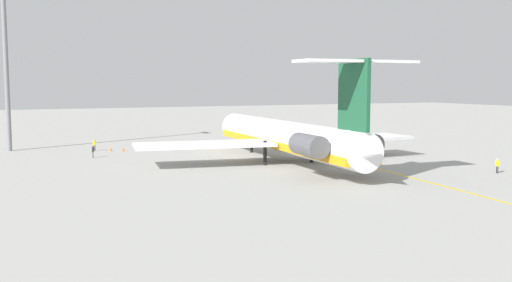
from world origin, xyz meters
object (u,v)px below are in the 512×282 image
object	(u,v)px
ground_crew_near_tail	(497,164)
safety_cone_tail	(111,149)
ground_crew_starboard	(93,150)
ground_crew_portside	(358,137)
safety_cone_nose	(154,146)
main_jetliner	(289,137)
ground_crew_near_nose	(94,143)
safety_cone_wingtip	(123,149)
light_mast	(5,44)

from	to	relation	value
ground_crew_near_tail	safety_cone_tail	distance (m)	53.40
ground_crew_near_tail	ground_crew_starboard	world-z (taller)	ground_crew_near_tail
ground_crew_portside	safety_cone_nose	distance (m)	33.85
ground_crew_portside	main_jetliner	bearing A→B (deg)	107.67
ground_crew_near_nose	safety_cone_tail	world-z (taller)	ground_crew_near_nose
safety_cone_nose	safety_cone_wingtip	world-z (taller)	same
main_jetliner	ground_crew_portside	bearing A→B (deg)	-50.37
ground_crew_near_nose	safety_cone_nose	xyz separation A→B (m)	(0.45, -9.25, -0.83)
safety_cone_wingtip	ground_crew_portside	bearing A→B (deg)	-98.14
safety_cone_nose	ground_crew_portside	bearing A→B (deg)	-103.91
ground_crew_near_tail	main_jetliner	bearing A→B (deg)	-65.19
ground_crew_portside	safety_cone_tail	distance (m)	40.45
ground_crew_near_tail	safety_cone_nose	xyz separation A→B (m)	(41.24, 28.80, -0.79)
safety_cone_nose	ground_crew_near_tail	bearing A→B (deg)	-145.08
safety_cone_wingtip	ground_crew_near_nose	bearing A→B (deg)	59.94
safety_cone_wingtip	safety_cone_tail	world-z (taller)	same
safety_cone_nose	safety_cone_tail	world-z (taller)	same
main_jetliner	ground_crew_near_nose	size ratio (longest dim) A/B	24.62
ground_crew_near_tail	safety_cone_wingtip	distance (m)	51.58
ground_crew_near_tail	ground_crew_starboard	size ratio (longest dim) A/B	1.02
safety_cone_tail	main_jetliner	bearing A→B (deg)	-142.14
ground_crew_portside	safety_cone_tail	xyz separation A→B (m)	(6.45, 39.92, -0.81)
ground_crew_near_tail	safety_cone_wingtip	world-z (taller)	ground_crew_near_tail
ground_crew_starboard	safety_cone_wingtip	bearing A→B (deg)	-128.16
safety_cone_wingtip	safety_cone_tail	xyz separation A→B (m)	(0.97, 1.65, 0.00)
main_jetliner	ground_crew_portside	xyz separation A→B (m)	(16.65, -21.97, -2.33)
ground_crew_portside	safety_cone_wingtip	size ratio (longest dim) A/B	3.11
ground_crew_portside	ground_crew_near_nose	bearing A→B (deg)	60.17
ground_crew_near_tail	safety_cone_wingtip	bearing A→B (deg)	-71.05
main_jetliner	ground_crew_starboard	world-z (taller)	main_jetliner
ground_crew_near_nose	ground_crew_starboard	distance (m)	8.41
safety_cone_nose	safety_cone_wingtip	distance (m)	6.04
safety_cone_wingtip	safety_cone_tail	distance (m)	1.92
ground_crew_near_nose	safety_cone_nose	distance (m)	9.29
ground_crew_near_tail	ground_crew_starboard	distance (m)	51.15
main_jetliner	safety_cone_nose	world-z (taller)	main_jetliner
ground_crew_near_nose	ground_crew_near_tail	world-z (taller)	ground_crew_near_nose
ground_crew_near_nose	ground_crew_starboard	size ratio (longest dim) A/B	1.06
ground_crew_portside	safety_cone_wingtip	distance (m)	38.67
main_jetliner	safety_cone_nose	bearing A→B (deg)	26.18
ground_crew_near_nose	safety_cone_wingtip	xyz separation A→B (m)	(-2.21, -3.82, -0.83)
ground_crew_near_tail	light_mast	bearing A→B (deg)	-65.45
main_jetliner	ground_crew_near_nose	world-z (taller)	main_jetliner
safety_cone_nose	safety_cone_tail	distance (m)	7.27
light_mast	ground_crew_portside	bearing A→B (deg)	-103.53
ground_crew_portside	safety_cone_wingtip	bearing A→B (deg)	62.38
ground_crew_near_tail	safety_cone_nose	distance (m)	50.31
main_jetliner	safety_cone_nose	xyz separation A→B (m)	(24.78, 10.88, -3.14)
ground_crew_near_nose	ground_crew_starboard	xyz separation A→B (m)	(-8.29, 1.46, -0.06)
safety_cone_wingtip	main_jetliner	bearing A→B (deg)	-143.61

